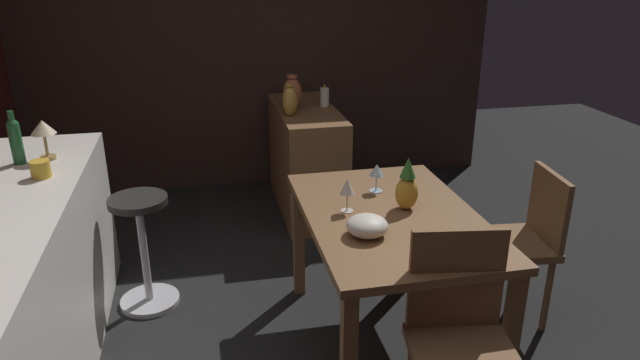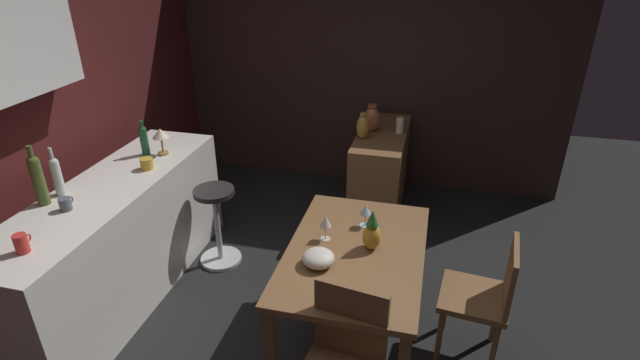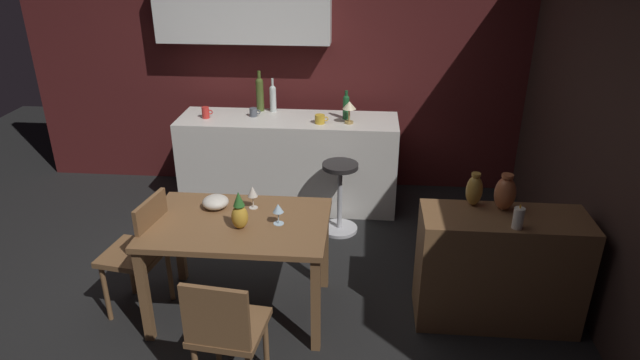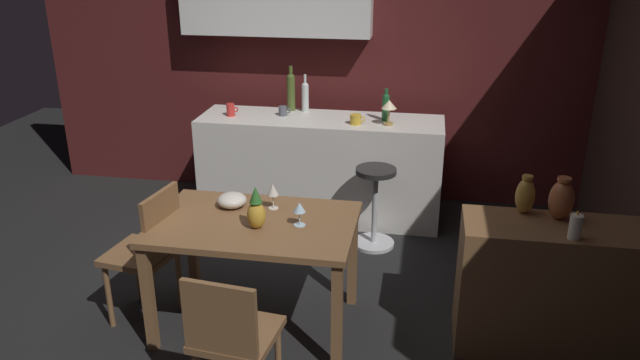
{
  "view_description": "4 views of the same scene",
  "coord_description": "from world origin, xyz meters",
  "px_view_note": "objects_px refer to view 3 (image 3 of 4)",
  "views": [
    {
      "loc": [
        -2.3,
        0.63,
        1.89
      ],
      "look_at": [
        0.41,
        0.05,
        0.8
      ],
      "focal_mm": 32.17,
      "sensor_mm": 36.0,
      "label": 1
    },
    {
      "loc": [
        -2.3,
        -0.6,
        2.41
      ],
      "look_at": [
        0.79,
        0.17,
        0.81
      ],
      "focal_mm": 27.03,
      "sensor_mm": 36.0,
      "label": 2
    },
    {
      "loc": [
        0.91,
        -3.41,
        2.53
      ],
      "look_at": [
        0.6,
        0.15,
        0.89
      ],
      "focal_mm": 30.66,
      "sensor_mm": 36.0,
      "label": 3
    },
    {
      "loc": [
        1.04,
        -3.46,
        2.34
      ],
      "look_at": [
        0.43,
        0.02,
        0.94
      ],
      "focal_mm": 34.29,
      "sensor_mm": 36.0,
      "label": 4
    }
  ],
  "objects_px": {
    "bar_stool": "(340,196)",
    "chair_near_window": "(142,250)",
    "counter_lamp": "(349,107)",
    "vase_brass": "(474,190)",
    "vase_copper": "(505,193)",
    "pineapple_centerpiece": "(240,213)",
    "wine_bottle_clear": "(273,97)",
    "dining_table": "(238,233)",
    "wine_bottle_olive": "(260,93)",
    "wine_bottle_green": "(346,106)",
    "cup_mustard": "(320,119)",
    "sideboard_cabinet": "(498,269)",
    "wine_glass_left": "(253,192)",
    "cup_red": "(206,113)",
    "chair_by_doorway": "(226,330)",
    "wine_glass_right": "(278,209)",
    "pillar_candle_tall": "(518,218)",
    "fruit_bowl": "(215,202)",
    "cup_slate": "(254,112)"
  },
  "relations": [
    {
      "from": "bar_stool",
      "to": "chair_near_window",
      "type": "bearing_deg",
      "value": -135.49
    },
    {
      "from": "counter_lamp",
      "to": "vase_brass",
      "type": "height_order",
      "value": "counter_lamp"
    },
    {
      "from": "bar_stool",
      "to": "vase_copper",
      "type": "height_order",
      "value": "vase_copper"
    },
    {
      "from": "pineapple_centerpiece",
      "to": "wine_bottle_clear",
      "type": "bearing_deg",
      "value": 92.97
    },
    {
      "from": "chair_near_window",
      "to": "wine_bottle_clear",
      "type": "height_order",
      "value": "wine_bottle_clear"
    },
    {
      "from": "dining_table",
      "to": "wine_bottle_olive",
      "type": "bearing_deg",
      "value": 95.84
    },
    {
      "from": "wine_bottle_green",
      "to": "cup_mustard",
      "type": "relative_size",
      "value": 2.18
    },
    {
      "from": "sideboard_cabinet",
      "to": "wine_bottle_olive",
      "type": "xyz_separation_m",
      "value": [
        -1.99,
        1.9,
        0.67
      ]
    },
    {
      "from": "wine_glass_left",
      "to": "cup_red",
      "type": "height_order",
      "value": "cup_red"
    },
    {
      "from": "bar_stool",
      "to": "wine_bottle_olive",
      "type": "distance_m",
      "value": 1.34
    },
    {
      "from": "chair_by_doorway",
      "to": "wine_bottle_olive",
      "type": "relative_size",
      "value": 2.13
    },
    {
      "from": "wine_bottle_olive",
      "to": "wine_glass_left",
      "type": "bearing_deg",
      "value": -81.28
    },
    {
      "from": "sideboard_cabinet",
      "to": "wine_bottle_clear",
      "type": "distance_m",
      "value": 2.72
    },
    {
      "from": "counter_lamp",
      "to": "sideboard_cabinet",
      "type": "bearing_deg",
      "value": -55.12
    },
    {
      "from": "wine_bottle_olive",
      "to": "wine_bottle_clear",
      "type": "height_order",
      "value": "wine_bottle_olive"
    },
    {
      "from": "chair_by_doorway",
      "to": "vase_copper",
      "type": "height_order",
      "value": "vase_copper"
    },
    {
      "from": "cup_mustard",
      "to": "vase_copper",
      "type": "relative_size",
      "value": 0.49
    },
    {
      "from": "vase_brass",
      "to": "bar_stool",
      "type": "bearing_deg",
      "value": 133.56
    },
    {
      "from": "sideboard_cabinet",
      "to": "cup_mustard",
      "type": "distance_m",
      "value": 2.14
    },
    {
      "from": "wine_glass_right",
      "to": "vase_brass",
      "type": "height_order",
      "value": "vase_brass"
    },
    {
      "from": "counter_lamp",
      "to": "bar_stool",
      "type": "bearing_deg",
      "value": -97.39
    },
    {
      "from": "chair_by_doorway",
      "to": "wine_bottle_green",
      "type": "bearing_deg",
      "value": 77.67
    },
    {
      "from": "bar_stool",
      "to": "counter_lamp",
      "type": "bearing_deg",
      "value": 82.61
    },
    {
      "from": "wine_bottle_olive",
      "to": "pillar_candle_tall",
      "type": "relative_size",
      "value": 2.4
    },
    {
      "from": "wine_glass_left",
      "to": "fruit_bowl",
      "type": "height_order",
      "value": "wine_glass_left"
    },
    {
      "from": "pillar_candle_tall",
      "to": "wine_bottle_clear",
      "type": "bearing_deg",
      "value": 132.8
    },
    {
      "from": "wine_glass_right",
      "to": "cup_mustard",
      "type": "relative_size",
      "value": 1.18
    },
    {
      "from": "wine_glass_left",
      "to": "counter_lamp",
      "type": "relative_size",
      "value": 0.79
    },
    {
      "from": "vase_brass",
      "to": "wine_glass_left",
      "type": "bearing_deg",
      "value": -179.24
    },
    {
      "from": "bar_stool",
      "to": "wine_bottle_olive",
      "type": "height_order",
      "value": "wine_bottle_olive"
    },
    {
      "from": "vase_copper",
      "to": "pineapple_centerpiece",
      "type": "bearing_deg",
      "value": -171.4
    },
    {
      "from": "fruit_bowl",
      "to": "cup_mustard",
      "type": "height_order",
      "value": "cup_mustard"
    },
    {
      "from": "chair_near_window",
      "to": "counter_lamp",
      "type": "xyz_separation_m",
      "value": [
        1.37,
        1.71,
        0.55
      ]
    },
    {
      "from": "cup_red",
      "to": "pillar_candle_tall",
      "type": "distance_m",
      "value": 3.06
    },
    {
      "from": "wine_glass_left",
      "to": "cup_red",
      "type": "bearing_deg",
      "value": 116.58
    },
    {
      "from": "cup_slate",
      "to": "vase_copper",
      "type": "bearing_deg",
      "value": -38.53
    },
    {
      "from": "chair_by_doorway",
      "to": "cup_red",
      "type": "relative_size",
      "value": 7.78
    },
    {
      "from": "wine_bottle_olive",
      "to": "cup_mustard",
      "type": "xyz_separation_m",
      "value": [
        0.62,
        -0.35,
        -0.14
      ]
    },
    {
      "from": "wine_glass_left",
      "to": "pillar_candle_tall",
      "type": "distance_m",
      "value": 1.77
    },
    {
      "from": "wine_glass_right",
      "to": "pillar_candle_tall",
      "type": "relative_size",
      "value": 0.9
    },
    {
      "from": "sideboard_cabinet",
      "to": "wine_glass_right",
      "type": "bearing_deg",
      "value": -176.8
    },
    {
      "from": "dining_table",
      "to": "cup_red",
      "type": "bearing_deg",
      "value": 111.77
    },
    {
      "from": "chair_by_doorway",
      "to": "chair_near_window",
      "type": "bearing_deg",
      "value": 136.66
    },
    {
      "from": "cup_mustard",
      "to": "vase_copper",
      "type": "height_order",
      "value": "vase_copper"
    },
    {
      "from": "wine_bottle_clear",
      "to": "sideboard_cabinet",
      "type": "bearing_deg",
      "value": -45.41
    },
    {
      "from": "fruit_bowl",
      "to": "cup_red",
      "type": "bearing_deg",
      "value": 107.63
    },
    {
      "from": "dining_table",
      "to": "wine_bottle_green",
      "type": "xyz_separation_m",
      "value": [
        0.65,
        1.78,
        0.38
      ]
    },
    {
      "from": "dining_table",
      "to": "cup_mustard",
      "type": "bearing_deg",
      "value": 75.49
    },
    {
      "from": "cup_slate",
      "to": "wine_glass_right",
      "type": "bearing_deg",
      "value": -73.91
    },
    {
      "from": "wine_bottle_clear",
      "to": "vase_copper",
      "type": "xyz_separation_m",
      "value": [
        1.85,
        -1.78,
        -0.1
      ]
    }
  ]
}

